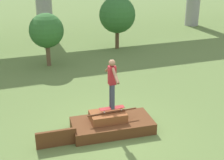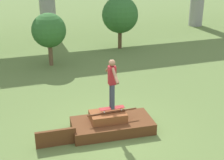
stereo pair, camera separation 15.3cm
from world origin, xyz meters
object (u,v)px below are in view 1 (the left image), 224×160
skateboard (112,108)px  tree_behind_right (46,31)px  tree_behind_left (117,15)px  skater (112,81)px

skateboard → tree_behind_right: size_ratio=0.30×
tree_behind_left → tree_behind_right: (-4.56, -1.94, -0.22)m
skater → tree_behind_left: bearing=68.2°
skateboard → tree_behind_right: tree_behind_right is taller
tree_behind_left → tree_behind_right: 4.96m
skater → tree_behind_right: 7.35m
tree_behind_left → tree_behind_right: size_ratio=1.16×
skateboard → skater: 0.95m
skater → tree_behind_right: (-0.88, 7.30, 0.11)m
skateboard → skater: bearing=0.0°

